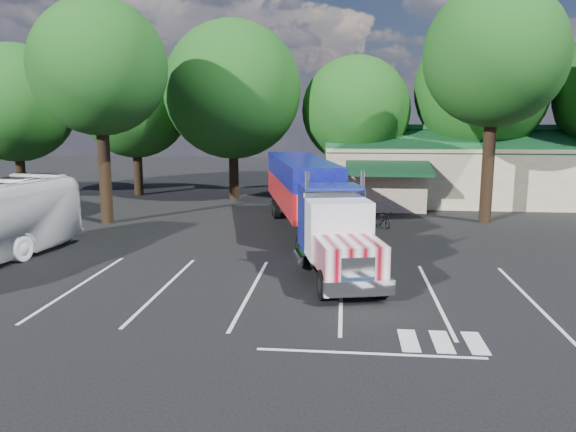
# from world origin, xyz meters

# --- Properties ---
(ground) EXTENTS (120.00, 120.00, 0.00)m
(ground) POSITION_xyz_m (0.00, 0.00, 0.00)
(ground) COLOR black
(ground) RESTS_ON ground
(event_hall) EXTENTS (24.20, 14.12, 5.55)m
(event_hall) POSITION_xyz_m (13.74, 17.81, 2.21)
(event_hall) COLOR beige
(event_hall) RESTS_ON ground
(tree_row_a) EXTENTS (9.00, 9.00, 11.68)m
(tree_row_a) POSITION_xyz_m (-22.00, 16.50, 7.16)
(tree_row_a) COLOR black
(tree_row_a) RESTS_ON ground
(tree_row_b) EXTENTS (8.40, 8.40, 11.35)m
(tree_row_b) POSITION_xyz_m (-13.00, 17.80, 7.13)
(tree_row_b) COLOR black
(tree_row_b) RESTS_ON ground
(tree_row_c) EXTENTS (10.00, 10.00, 13.05)m
(tree_row_c) POSITION_xyz_m (-5.00, 16.20, 8.04)
(tree_row_c) COLOR black
(tree_row_c) RESTS_ON ground
(tree_row_d) EXTENTS (8.00, 8.00, 10.60)m
(tree_row_d) POSITION_xyz_m (4.00, 17.50, 6.58)
(tree_row_d) COLOR black
(tree_row_d) RESTS_ON ground
(tree_row_e) EXTENTS (9.60, 9.60, 12.90)m
(tree_row_e) POSITION_xyz_m (13.00, 18.00, 8.09)
(tree_row_e) COLOR black
(tree_row_e) RESTS_ON ground
(tree_near_left) EXTENTS (7.60, 7.60, 12.65)m
(tree_near_left) POSITION_xyz_m (-10.50, 6.00, 8.81)
(tree_near_left) COLOR black
(tree_near_left) RESTS_ON ground
(tree_near_right) EXTENTS (8.00, 8.00, 13.50)m
(tree_near_right) POSITION_xyz_m (11.50, 8.50, 9.46)
(tree_near_right) COLOR black
(tree_near_right) RESTS_ON ground
(semi_truck) EXTENTS (6.66, 19.47, 4.07)m
(semi_truck) POSITION_xyz_m (1.42, 3.01, 2.30)
(semi_truck) COLOR black
(semi_truck) RESTS_ON ground
(woman) EXTENTS (0.43, 0.61, 1.57)m
(woman) POSITION_xyz_m (1.60, 0.00, 0.79)
(woman) COLOR black
(woman) RESTS_ON ground
(bicycle) EXTENTS (1.13, 1.84, 0.91)m
(bicycle) POSITION_xyz_m (5.50, 6.41, 0.46)
(bicycle) COLOR black
(bicycle) RESTS_ON ground
(silver_sedan) EXTENTS (4.48, 1.97, 1.43)m
(silver_sedan) POSITION_xyz_m (12.00, 14.00, 0.72)
(silver_sedan) COLOR #929398
(silver_sedan) RESTS_ON ground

